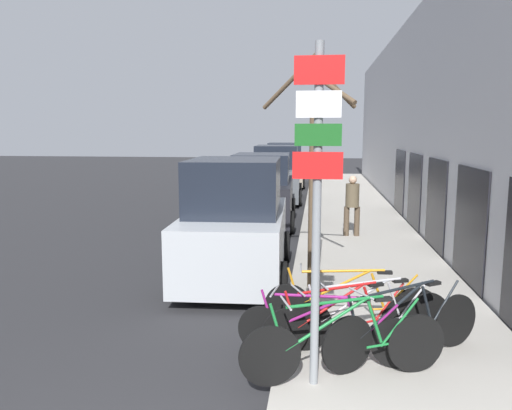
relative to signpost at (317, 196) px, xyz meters
name	(u,v)px	position (x,y,z in m)	size (l,w,h in m)	color
ground_plane	(266,234)	(-1.46, 8.70, -2.25)	(80.00, 80.00, 0.00)	#28282B
sidewalk_curb	(352,217)	(1.14, 11.50, -2.18)	(3.20, 32.00, 0.15)	#ADA89E
building_facade	(410,121)	(2.88, 11.43, 0.97)	(0.23, 32.00, 6.50)	#BCBCC1
signpost	(317,196)	(0.00, 0.00, 0.00)	(0.52, 0.11, 3.68)	gray
bicycle_0	(345,345)	(0.34, 0.15, -1.69)	(2.32, 0.82, 0.96)	black
bicycle_1	(327,332)	(0.15, 0.59, -1.73)	(2.22, 0.47, 0.84)	black
bicycle_2	(405,327)	(1.09, 0.74, -1.70)	(2.03, 1.33, 0.95)	black
bicycle_3	(346,321)	(0.39, 0.96, -1.73)	(2.10, 0.96, 0.86)	black
bicycle_4	(370,316)	(0.71, 1.13, -1.72)	(2.19, 0.85, 0.88)	black
bicycle_5	(351,305)	(0.49, 1.51, -1.71)	(2.42, 0.44, 0.92)	black
parked_car_0	(236,225)	(-1.60, 4.36, -1.18)	(2.23, 4.27, 2.39)	#B2B7BC
parked_car_1	(262,193)	(-1.72, 10.05, -1.24)	(2.17, 4.40, 2.23)	black
parked_car_2	(277,176)	(-1.71, 15.39, -1.20)	(2.20, 4.53, 2.32)	#51565B
parked_car_3	(285,166)	(-1.77, 21.24, -1.21)	(2.24, 4.76, 2.29)	gray
pedestrian_near	(352,201)	(0.91, 8.04, -1.17)	(0.42, 0.36, 1.60)	#4C3D2D
street_tree	(315,177)	(-0.05, 3.54, -0.13)	(1.76, 1.61, 4.09)	brown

